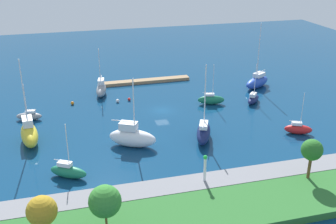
{
  "coord_description": "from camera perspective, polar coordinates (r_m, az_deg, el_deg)",
  "views": [
    {
      "loc": [
        17.82,
        70.61,
        30.21
      ],
      "look_at": [
        0.0,
        4.45,
        1.5
      ],
      "focal_mm": 43.94,
      "sensor_mm": 36.0,
      "label": 1
    }
  ],
  "objects": [
    {
      "name": "water",
      "position": [
        78.84,
        -0.84,
        0.2
      ],
      "size": [
        160.0,
        160.0,
        0.0
      ],
      "primitive_type": "plane",
      "color": "navy",
      "rests_on": "ground"
    },
    {
      "name": "pier_dock",
      "position": [
        94.67,
        -3.23,
        4.3
      ],
      "size": [
        20.79,
        2.11,
        0.67
      ],
      "primitive_type": "cube",
      "color": "#997A56",
      "rests_on": "ground"
    },
    {
      "name": "breakwater",
      "position": [
        55.58,
        6.18,
        -9.7
      ],
      "size": [
        64.94,
        3.84,
        1.05
      ],
      "primitive_type": "cube",
      "color": "gray",
      "rests_on": "ground"
    },
    {
      "name": "shoreline_park",
      "position": [
        51.33,
        8.45,
        -12.93
      ],
      "size": [
        64.99,
        9.28,
        0.99
      ],
      "primitive_type": "cube",
      "color": "#2D6B2D",
      "rests_on": "ground"
    },
    {
      "name": "harbor_beacon",
      "position": [
        53.83,
        5.15,
        -7.49
      ],
      "size": [
        0.56,
        0.56,
        3.73
      ],
      "color": "silver",
      "rests_on": "breakwater"
    },
    {
      "name": "park_tree_east",
      "position": [
        45.03,
        -8.75,
        -12.15
      ],
      "size": [
        3.56,
        3.56,
        5.45
      ],
      "color": "brown",
      "rests_on": "shoreline_park"
    },
    {
      "name": "park_tree_west",
      "position": [
        44.86,
        -17.1,
        -13.0
      ],
      "size": [
        3.19,
        3.19,
        5.39
      ],
      "color": "brown",
      "rests_on": "shoreline_park"
    },
    {
      "name": "park_tree_midwest",
      "position": [
        56.53,
        19.34,
        -5.03
      ],
      "size": [
        2.83,
        2.83,
        5.59
      ],
      "color": "brown",
      "rests_on": "shoreline_park"
    },
    {
      "name": "sailboat_gray_off_beacon",
      "position": [
        87.56,
        -9.25,
        3.17
      ],
      "size": [
        3.26,
        6.82,
        10.15
      ],
      "rotation": [
        0.0,
        0.0,
        1.37
      ],
      "color": "gray",
      "rests_on": "water"
    },
    {
      "name": "sailboat_green_outer_mooring",
      "position": [
        58.49,
        -13.69,
        -7.97
      ],
      "size": [
        5.44,
        4.12,
        8.1
      ],
      "rotation": [
        0.0,
        0.0,
        2.6
      ],
      "color": "#19724C",
      "rests_on": "water"
    },
    {
      "name": "sailboat_navy_lone_south",
      "position": [
        84.04,
        11.74,
        1.81
      ],
      "size": [
        4.56,
        4.77,
        8.06
      ],
      "rotation": [
        0.0,
        0.0,
        3.97
      ],
      "color": "#141E4C",
      "rests_on": "water"
    },
    {
      "name": "sailboat_red_east_end",
      "position": [
        72.53,
        17.61,
        -2.24
      ],
      "size": [
        4.8,
        3.36,
        7.34
      ],
      "rotation": [
        0.0,
        0.0,
        2.71
      ],
      "color": "red",
      "rests_on": "water"
    },
    {
      "name": "sailboat_white_lone_north",
      "position": [
        64.97,
        -4.99,
        -3.47
      ],
      "size": [
        7.99,
        6.0,
        11.34
      ],
      "rotation": [
        0.0,
        0.0,
        2.65
      ],
      "color": "white",
      "rests_on": "water"
    },
    {
      "name": "sailboat_yellow_far_south",
      "position": [
        69.39,
        -18.69,
        -2.83
      ],
      "size": [
        3.52,
        8.07,
        14.04
      ],
      "rotation": [
        0.0,
        0.0,
        1.69
      ],
      "color": "yellow",
      "rests_on": "water"
    },
    {
      "name": "sailboat_blue_along_channel",
      "position": [
        93.16,
        12.27,
        4.16
      ],
      "size": [
        7.91,
        6.29,
        14.27
      ],
      "rotation": [
        0.0,
        0.0,
        0.55
      ],
      "color": "#2347B2",
      "rests_on": "water"
    },
    {
      "name": "sailboat_gray_far_north",
      "position": [
        78.63,
        -18.7,
        -0.51
      ],
      "size": [
        4.84,
        2.57,
        6.85
      ],
      "rotation": [
        0.0,
        0.0,
        6.05
      ],
      "color": "gray",
      "rests_on": "water"
    },
    {
      "name": "sailboat_green_by_breakwater",
      "position": [
        81.97,
        5.99,
        1.73
      ],
      "size": [
        5.51,
        2.69,
        8.2
      ],
      "rotation": [
        0.0,
        0.0,
        2.91
      ],
      "color": "#19724C",
      "rests_on": "water"
    },
    {
      "name": "sailboat_navy_inner_mooring",
      "position": [
        67.01,
        4.96,
        -2.78
      ],
      "size": [
        4.96,
        7.76,
        12.72
      ],
      "rotation": [
        0.0,
        0.0,
        4.31
      ],
      "color": "#141E4C",
      "rests_on": "water"
    },
    {
      "name": "mooring_buoy_orange",
      "position": [
        83.76,
        -13.13,
        1.22
      ],
      "size": [
        0.67,
        0.67,
        0.67
      ],
      "primitive_type": "sphere",
      "color": "orange",
      "rests_on": "water"
    },
    {
      "name": "mooring_buoy_red",
      "position": [
        84.02,
        -5.42,
        1.78
      ],
      "size": [
        0.61,
        0.61,
        0.61
      ],
      "primitive_type": "sphere",
      "color": "red",
      "rests_on": "water"
    },
    {
      "name": "mooring_buoy_white",
      "position": [
        83.31,
        -7.02,
        1.55
      ],
      "size": [
        0.7,
        0.7,
        0.7
      ],
      "primitive_type": "sphere",
      "color": "white",
      "rests_on": "water"
    }
  ]
}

